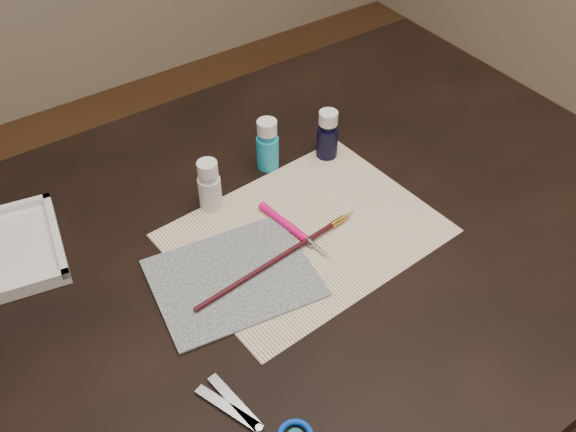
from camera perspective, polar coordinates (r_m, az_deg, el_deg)
table at (r=1.29m, az=0.00°, el=-13.74°), size 1.30×0.90×0.75m
paper at (r=1.01m, az=1.58°, el=-1.51°), size 0.42×0.33×0.00m
canvas at (r=0.95m, az=-4.89°, el=-5.49°), size 0.25×0.21×0.00m
paint_bottle_white at (r=1.03m, az=-7.01°, el=2.75°), size 0.05×0.05×0.09m
paint_bottle_cyan at (r=1.10m, az=-1.84°, el=6.39°), size 0.05×0.05×0.09m
paint_bottle_navy at (r=1.13m, az=3.53°, el=7.25°), size 0.04×0.04×0.09m
paintbrush at (r=0.96m, az=-0.65°, el=-3.63°), size 0.31×0.04×0.01m
craft_knife at (r=1.00m, az=0.58°, el=-1.28°), size 0.04×0.16×0.01m
scissors at (r=0.81m, az=-3.75°, el=-17.99°), size 0.15×0.20×0.01m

